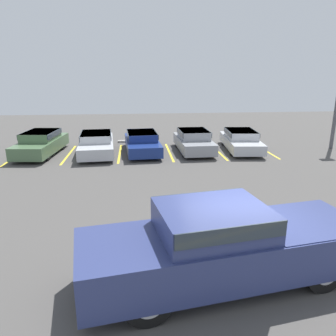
{
  "coord_description": "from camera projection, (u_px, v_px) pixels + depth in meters",
  "views": [
    {
      "loc": [
        -2.33,
        -6.77,
        4.42
      ],
      "look_at": [
        -1.16,
        4.86,
        1.0
      ],
      "focal_mm": 35.0,
      "sensor_mm": 36.0,
      "label": 1
    }
  ],
  "objects": [
    {
      "name": "stall_stripe_e",
      "position": [
        217.0,
        151.0,
        19.12
      ],
      "size": [
        0.12,
        4.44,
        0.01
      ],
      "primitive_type": "cube",
      "color": "yellow",
      "rests_on": "ground_plane"
    },
    {
      "name": "parked_sedan_c",
      "position": [
        142.0,
        142.0,
        18.67
      ],
      "size": [
        2.07,
        4.63,
        1.17
      ],
      "rotation": [
        0.0,
        0.0,
        -1.51
      ],
      "color": "navy",
      "rests_on": "ground_plane"
    },
    {
      "name": "stall_stripe_c",
      "position": [
        120.0,
        153.0,
        18.58
      ],
      "size": [
        0.12,
        4.44,
        0.01
      ],
      "primitive_type": "cube",
      "color": "yellow",
      "rests_on": "ground_plane"
    },
    {
      "name": "stall_stripe_a",
      "position": [
        16.0,
        156.0,
        18.04
      ],
      "size": [
        0.12,
        4.44,
        0.01
      ],
      "primitive_type": "cube",
      "color": "yellow",
      "rests_on": "ground_plane"
    },
    {
      "name": "parked_sedan_b",
      "position": [
        97.0,
        143.0,
        18.35
      ],
      "size": [
        2.17,
        4.91,
        1.18
      ],
      "rotation": [
        0.0,
        0.0,
        -1.5
      ],
      "color": "#B7BABF",
      "rests_on": "ground_plane"
    },
    {
      "name": "pickup_truck",
      "position": [
        226.0,
        244.0,
        6.97
      ],
      "size": [
        6.45,
        2.95,
        1.78
      ],
      "rotation": [
        0.0,
        0.0,
        0.16
      ],
      "color": "navy",
      "rests_on": "ground_plane"
    },
    {
      "name": "ground_plane",
      "position": [
        236.0,
        262.0,
        7.93
      ],
      "size": [
        60.0,
        60.0,
        0.0
      ],
      "primitive_type": "plane",
      "color": "#4C4947"
    },
    {
      "name": "stall_stripe_f",
      "position": [
        264.0,
        150.0,
        19.4
      ],
      "size": [
        0.12,
        4.44,
        0.01
      ],
      "primitive_type": "cube",
      "color": "yellow",
      "rests_on": "ground_plane"
    },
    {
      "name": "parked_sedan_e",
      "position": [
        241.0,
        139.0,
        19.25
      ],
      "size": [
        2.16,
        4.75,
        1.17
      ],
      "rotation": [
        0.0,
        0.0,
        -1.66
      ],
      "color": "#B7BABF",
      "rests_on": "ground_plane"
    },
    {
      "name": "stall_stripe_d",
      "position": [
        169.0,
        152.0,
        18.85
      ],
      "size": [
        0.12,
        4.44,
        0.01
      ],
      "primitive_type": "cube",
      "color": "yellow",
      "rests_on": "ground_plane"
    },
    {
      "name": "parked_sedan_a",
      "position": [
        41.0,
        142.0,
        18.16
      ],
      "size": [
        2.19,
        4.7,
        1.29
      ],
      "rotation": [
        0.0,
        0.0,
        -1.67
      ],
      "color": "#4C6B47",
      "rests_on": "ground_plane"
    },
    {
      "name": "parked_sedan_d",
      "position": [
        194.0,
        140.0,
        18.85
      ],
      "size": [
        1.86,
        4.25,
        1.25
      ],
      "rotation": [
        0.0,
        0.0,
        -1.55
      ],
      "color": "gray",
      "rests_on": "ground_plane"
    },
    {
      "name": "stall_stripe_b",
      "position": [
        69.0,
        154.0,
        18.31
      ],
      "size": [
        0.12,
        4.44,
        0.01
      ],
      "primitive_type": "cube",
      "color": "yellow",
      "rests_on": "ground_plane"
    },
    {
      "name": "wheel_stop_curb",
      "position": [
        133.0,
        141.0,
        21.5
      ],
      "size": [
        1.96,
        0.2,
        0.14
      ],
      "primitive_type": "cube",
      "color": "#B7B2A8",
      "rests_on": "ground_plane"
    }
  ]
}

